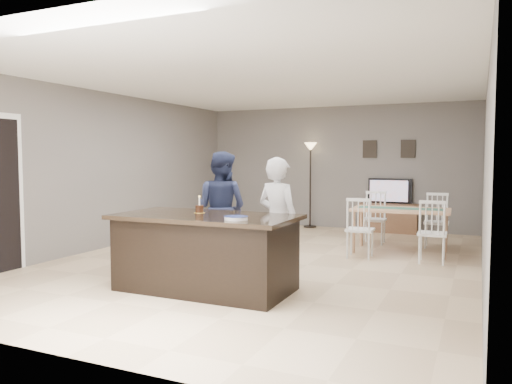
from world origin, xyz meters
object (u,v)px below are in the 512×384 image
at_px(birthday_cake, 199,209).
at_px(floor_lamp, 310,162).
at_px(kitchen_island, 206,252).
at_px(tv_console, 388,218).
at_px(plate_stack, 236,218).
at_px(man, 221,208).
at_px(dining_table, 400,216).
at_px(woman, 278,221).
at_px(television, 389,191).

bearing_deg(birthday_cake, floor_lamp, 93.82).
xyz_separation_m(kitchen_island, tv_console, (1.20, 5.57, -0.15)).
height_order(plate_stack, floor_lamp, floor_lamp).
height_order(man, dining_table, man).
distance_m(tv_console, woman, 5.04).
bearing_deg(floor_lamp, woman, -76.35).
bearing_deg(tv_console, birthday_cake, -104.08).
relative_size(kitchen_island, plate_stack, 8.28).
height_order(tv_console, television, television).
distance_m(birthday_cake, floor_lamp, 5.49).
xyz_separation_m(kitchen_island, birthday_cake, (-0.16, 0.14, 0.49)).
xyz_separation_m(woman, birthday_cake, (-0.85, -0.45, 0.16)).
relative_size(woman, man, 0.95).
bearing_deg(birthday_cake, dining_table, 59.27).
relative_size(man, floor_lamp, 0.87).
distance_m(woman, plate_stack, 0.89).
xyz_separation_m(kitchen_island, television, (1.20, 5.64, 0.41)).
height_order(birthday_cake, dining_table, birthday_cake).
xyz_separation_m(television, floor_lamp, (-1.73, -0.05, 0.61)).
relative_size(tv_console, man, 0.72).
bearing_deg(tv_console, kitchen_island, -102.16).
distance_m(dining_table, floor_lamp, 3.30).
xyz_separation_m(woman, floor_lamp, (-1.22, 5.01, 0.69)).
bearing_deg(floor_lamp, dining_table, -44.24).
bearing_deg(television, tv_console, 90.00).
relative_size(woman, dining_table, 0.88).
height_order(television, plate_stack, television).
bearing_deg(plate_stack, dining_table, 71.71).
distance_m(plate_stack, dining_table, 3.86).
xyz_separation_m(kitchen_island, woman, (0.69, 0.58, 0.33)).
xyz_separation_m(tv_console, television, (0.00, 0.07, 0.56)).
distance_m(television, dining_table, 2.36).
height_order(woman, plate_stack, woman).
distance_m(man, dining_table, 3.06).
bearing_deg(plate_stack, floor_lamp, 100.37).
relative_size(woman, floor_lamp, 0.83).
bearing_deg(birthday_cake, woman, 27.71).
bearing_deg(floor_lamp, kitchen_island, -84.61).
xyz_separation_m(kitchen_island, man, (-0.49, 1.31, 0.37)).
distance_m(birthday_cake, dining_table, 3.77).
distance_m(kitchen_island, plate_stack, 0.78).
height_order(man, floor_lamp, floor_lamp).
distance_m(television, man, 4.65).
relative_size(television, man, 0.55).
bearing_deg(television, plate_stack, 83.73).
relative_size(kitchen_island, tv_console, 1.79).
distance_m(kitchen_island, tv_console, 5.70).
height_order(dining_table, floor_lamp, floor_lamp).
relative_size(kitchen_island, man, 1.30).
height_order(woman, dining_table, woman).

